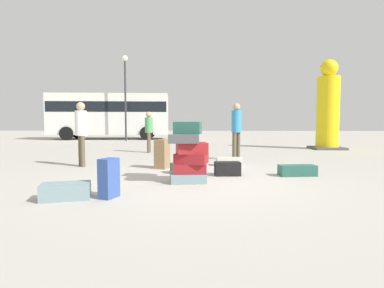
{
  "coord_description": "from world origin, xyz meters",
  "views": [
    {
      "loc": [
        0.16,
        -5.97,
        1.13
      ],
      "look_at": [
        -0.16,
        1.82,
        0.6
      ],
      "focal_mm": 28.8,
      "sensor_mm": 36.0,
      "label": 1
    }
  ],
  "objects_px": {
    "suitcase_tower": "(189,155)",
    "suitcase_slate_foreground_far": "(66,191)",
    "lamp_post": "(125,84)",
    "person_bearded_onlooker": "(236,126)",
    "suitcase_brown_white_trunk": "(162,154)",
    "suitcase_cream_foreground_near": "(230,162)",
    "person_tourist_with_camera": "(149,128)",
    "suitcase_teal_left_side": "(297,170)",
    "suitcase_black_right_side": "(227,169)",
    "parked_bus": "(110,113)",
    "yellow_dummy_statue": "(328,110)",
    "person_passerby_in_red": "(81,128)",
    "suitcase_navy_behind_tower": "(109,178)",
    "suitcase_teal_upright_blue": "(188,168)"
  },
  "relations": [
    {
      "from": "suitcase_tower",
      "to": "suitcase_slate_foreground_far",
      "type": "distance_m",
      "value": 2.29
    },
    {
      "from": "lamp_post",
      "to": "person_bearded_onlooker",
      "type": "bearing_deg",
      "value": -59.13
    },
    {
      "from": "suitcase_slate_foreground_far",
      "to": "suitcase_brown_white_trunk",
      "type": "xyz_separation_m",
      "value": [
        1.0,
        3.18,
        0.24
      ]
    },
    {
      "from": "suitcase_cream_foreground_near",
      "to": "person_tourist_with_camera",
      "type": "relative_size",
      "value": 0.44
    },
    {
      "from": "suitcase_teal_left_side",
      "to": "suitcase_brown_white_trunk",
      "type": "distance_m",
      "value": 3.21
    },
    {
      "from": "suitcase_slate_foreground_far",
      "to": "person_bearded_onlooker",
      "type": "xyz_separation_m",
      "value": [
        3.03,
        5.06,
        0.92
      ]
    },
    {
      "from": "lamp_post",
      "to": "suitcase_brown_white_trunk",
      "type": "bearing_deg",
      "value": -71.54
    },
    {
      "from": "suitcase_brown_white_trunk",
      "to": "suitcase_black_right_side",
      "type": "height_order",
      "value": "suitcase_brown_white_trunk"
    },
    {
      "from": "suitcase_slate_foreground_far",
      "to": "parked_bus",
      "type": "distance_m",
      "value": 17.9
    },
    {
      "from": "suitcase_brown_white_trunk",
      "to": "lamp_post",
      "type": "height_order",
      "value": "lamp_post"
    },
    {
      "from": "suitcase_slate_foreground_far",
      "to": "suitcase_tower",
      "type": "bearing_deg",
      "value": 21.85
    },
    {
      "from": "suitcase_brown_white_trunk",
      "to": "suitcase_black_right_side",
      "type": "relative_size",
      "value": 1.32
    },
    {
      "from": "yellow_dummy_statue",
      "to": "suitcase_teal_left_side",
      "type": "bearing_deg",
      "value": -115.6
    },
    {
      "from": "person_passerby_in_red",
      "to": "yellow_dummy_statue",
      "type": "height_order",
      "value": "yellow_dummy_statue"
    },
    {
      "from": "suitcase_navy_behind_tower",
      "to": "lamp_post",
      "type": "xyz_separation_m",
      "value": [
        -3.61,
        15.02,
        3.29
      ]
    },
    {
      "from": "lamp_post",
      "to": "suitcase_black_right_side",
      "type": "bearing_deg",
      "value": -66.79
    },
    {
      "from": "suitcase_navy_behind_tower",
      "to": "suitcase_black_right_side",
      "type": "xyz_separation_m",
      "value": [
        1.94,
        2.09,
        -0.15
      ]
    },
    {
      "from": "yellow_dummy_statue",
      "to": "parked_bus",
      "type": "xyz_separation_m",
      "value": [
        -12.04,
        8.0,
        0.12
      ]
    },
    {
      "from": "suitcase_slate_foreground_far",
      "to": "suitcase_teal_upright_blue",
      "type": "bearing_deg",
      "value": 39.78
    },
    {
      "from": "suitcase_black_right_side",
      "to": "suitcase_tower",
      "type": "bearing_deg",
      "value": -140.09
    },
    {
      "from": "suitcase_teal_upright_blue",
      "to": "person_passerby_in_red",
      "type": "distance_m",
      "value": 3.1
    },
    {
      "from": "suitcase_teal_left_side",
      "to": "suitcase_black_right_side",
      "type": "bearing_deg",
      "value": 173.41
    },
    {
      "from": "person_tourist_with_camera",
      "to": "yellow_dummy_statue",
      "type": "distance_m",
      "value": 7.76
    },
    {
      "from": "suitcase_brown_white_trunk",
      "to": "person_bearded_onlooker",
      "type": "bearing_deg",
      "value": 59.91
    },
    {
      "from": "suitcase_cream_foreground_near",
      "to": "person_tourist_with_camera",
      "type": "bearing_deg",
      "value": 124.83
    },
    {
      "from": "suitcase_slate_foreground_far",
      "to": "suitcase_cream_foreground_near",
      "type": "height_order",
      "value": "suitcase_slate_foreground_far"
    },
    {
      "from": "suitcase_tower",
      "to": "suitcase_cream_foreground_near",
      "type": "xyz_separation_m",
      "value": [
        0.97,
        2.36,
        -0.42
      ]
    },
    {
      "from": "suitcase_cream_foreground_near",
      "to": "suitcase_navy_behind_tower",
      "type": "relative_size",
      "value": 1.15
    },
    {
      "from": "suitcase_black_right_side",
      "to": "lamp_post",
      "type": "height_order",
      "value": "lamp_post"
    },
    {
      "from": "suitcase_tower",
      "to": "suitcase_teal_upright_blue",
      "type": "height_order",
      "value": "suitcase_tower"
    },
    {
      "from": "suitcase_brown_white_trunk",
      "to": "person_bearded_onlooker",
      "type": "xyz_separation_m",
      "value": [
        2.04,
        1.87,
        0.68
      ]
    },
    {
      "from": "suitcase_tower",
      "to": "suitcase_teal_upright_blue",
      "type": "distance_m",
      "value": 1.21
    },
    {
      "from": "suitcase_tower",
      "to": "suitcase_slate_foreground_far",
      "type": "height_order",
      "value": "suitcase_tower"
    },
    {
      "from": "yellow_dummy_statue",
      "to": "suitcase_brown_white_trunk",
      "type": "bearing_deg",
      "value": -136.76
    },
    {
      "from": "suitcase_teal_upright_blue",
      "to": "suitcase_black_right_side",
      "type": "xyz_separation_m",
      "value": [
        0.88,
        -0.34,
        0.03
      ]
    },
    {
      "from": "person_bearded_onlooker",
      "to": "person_passerby_in_red",
      "type": "xyz_separation_m",
      "value": [
        -4.19,
        -1.59,
        -0.04
      ]
    },
    {
      "from": "suitcase_navy_behind_tower",
      "to": "suitcase_teal_left_side",
      "type": "distance_m",
      "value": 4.03
    },
    {
      "from": "suitcase_teal_left_side",
      "to": "suitcase_navy_behind_tower",
      "type": "bearing_deg",
      "value": -155.61
    },
    {
      "from": "suitcase_slate_foreground_far",
      "to": "person_bearded_onlooker",
      "type": "distance_m",
      "value": 5.97
    },
    {
      "from": "suitcase_cream_foreground_near",
      "to": "lamp_post",
      "type": "distance_m",
      "value": 13.2
    },
    {
      "from": "suitcase_teal_upright_blue",
      "to": "yellow_dummy_statue",
      "type": "height_order",
      "value": "yellow_dummy_statue"
    },
    {
      "from": "yellow_dummy_statue",
      "to": "lamp_post",
      "type": "height_order",
      "value": "lamp_post"
    },
    {
      "from": "suitcase_navy_behind_tower",
      "to": "person_tourist_with_camera",
      "type": "height_order",
      "value": "person_tourist_with_camera"
    },
    {
      "from": "suitcase_brown_white_trunk",
      "to": "person_passerby_in_red",
      "type": "relative_size",
      "value": 0.43
    },
    {
      "from": "suitcase_navy_behind_tower",
      "to": "lamp_post",
      "type": "bearing_deg",
      "value": 122.67
    },
    {
      "from": "person_tourist_with_camera",
      "to": "yellow_dummy_statue",
      "type": "bearing_deg",
      "value": 101.46
    },
    {
      "from": "suitcase_teal_upright_blue",
      "to": "yellow_dummy_statue",
      "type": "bearing_deg",
      "value": 31.17
    },
    {
      "from": "suitcase_navy_behind_tower",
      "to": "lamp_post",
      "type": "relative_size",
      "value": 0.11
    },
    {
      "from": "suitcase_black_right_side",
      "to": "suitcase_brown_white_trunk",
      "type": "bearing_deg",
      "value": 142.83
    },
    {
      "from": "suitcase_slate_foreground_far",
      "to": "person_tourist_with_camera",
      "type": "height_order",
      "value": "person_tourist_with_camera"
    }
  ]
}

